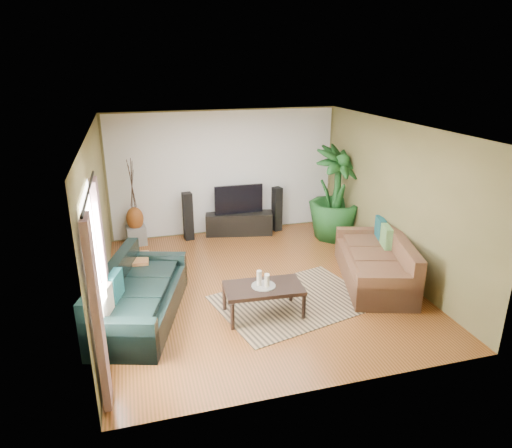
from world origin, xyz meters
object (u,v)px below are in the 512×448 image
object	(u,v)px
pedestal	(137,235)
vase	(135,219)
sofa_left	(141,293)
sofa_right	(374,258)
tv_stand	(239,223)
potted_plant	(336,194)
speaker_right	(277,209)
coffee_table	(263,300)
television	(239,199)
speaker_left	(188,216)
side_table	(134,273)

from	to	relation	value
pedestal	vase	xyz separation A→B (m)	(0.00, 0.00, 0.37)
vase	sofa_left	bearing A→B (deg)	-90.18
sofa_right	vase	bearing A→B (deg)	-109.34
tv_stand	potted_plant	distance (m)	2.21
sofa_right	vase	xyz separation A→B (m)	(-3.94, 2.87, 0.14)
speaker_right	tv_stand	bearing A→B (deg)	167.69
coffee_table	sofa_right	bearing A→B (deg)	18.56
television	potted_plant	size ratio (longest dim) A/B	0.54
speaker_left	potted_plant	world-z (taller)	potted_plant
sofa_right	speaker_left	size ratio (longest dim) A/B	2.15
television	pedestal	size ratio (longest dim) A/B	2.78
tv_stand	television	distance (m)	0.56
sofa_right	side_table	xyz separation A→B (m)	(-4.04, 0.82, -0.14)
sofa_right	speaker_left	world-z (taller)	speaker_left
sofa_right	speaker_right	bearing A→B (deg)	-146.97
vase	side_table	size ratio (longest dim) A/B	0.86
speaker_left	pedestal	distance (m)	1.15
television	potted_plant	distance (m)	2.09
sofa_left	coffee_table	size ratio (longest dim) A/B	1.94
speaker_left	potted_plant	bearing A→B (deg)	-21.43
speaker_right	pedestal	size ratio (longest dim) A/B	2.61
sofa_right	potted_plant	distance (m)	2.18
potted_plant	vase	bearing A→B (deg)	169.46
potted_plant	side_table	bearing A→B (deg)	-163.33
tv_stand	potted_plant	bearing A→B (deg)	-9.98
side_table	potted_plant	bearing A→B (deg)	16.67
television	speaker_left	xyz separation A→B (m)	(-1.12, -0.03, -0.28)
speaker_right	side_table	bearing A→B (deg)	-159.72
coffee_table	vase	bearing A→B (deg)	120.85
sofa_left	pedestal	size ratio (longest dim) A/B	5.89
sofa_right	speaker_left	xyz separation A→B (m)	(-2.84, 2.85, 0.09)
speaker_left	side_table	size ratio (longest dim) A/B	1.82
potted_plant	tv_stand	bearing A→B (deg)	158.21
sofa_right	side_table	bearing A→B (deg)	-84.79
sofa_left	television	size ratio (longest dim) A/B	2.12
television	vase	world-z (taller)	television
sofa_left	tv_stand	size ratio (longest dim) A/B	1.56
coffee_table	speaker_left	size ratio (longest dim) A/B	1.13
speaker_right	pedestal	world-z (taller)	speaker_right
vase	side_table	distance (m)	2.07
vase	side_table	world-z (taller)	vase
television	speaker_left	world-z (taller)	television
sofa_left	vase	size ratio (longest dim) A/B	4.60
coffee_table	tv_stand	size ratio (longest dim) A/B	0.80
sofa_left	speaker_right	xyz separation A→B (m)	(3.11, 3.06, 0.08)
tv_stand	speaker_right	distance (m)	0.92
tv_stand	vase	world-z (taller)	vase
pedestal	side_table	xyz separation A→B (m)	(-0.10, -2.05, 0.09)
sofa_right	side_table	world-z (taller)	sofa_right
sofa_right	coffee_table	size ratio (longest dim) A/B	1.90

